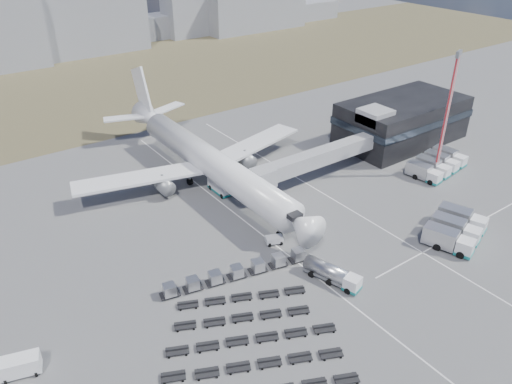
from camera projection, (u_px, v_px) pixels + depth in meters
ground at (315, 264)px, 77.78m from camera, size 420.00×420.00×0.00m
grass_strip at (80, 86)px, 155.39m from camera, size 420.00×90.00×0.01m
lane_markings at (346, 234)px, 84.85m from camera, size 47.12×110.00×0.01m
terminal at (401, 120)px, 116.31m from camera, size 30.40×16.40×11.00m
jet_bridge at (308, 161)px, 97.75m from camera, size 30.30×3.80×7.05m
airliner at (207, 159)px, 98.00m from camera, size 51.59×64.53×17.62m
fuel_tanker at (332, 274)px, 73.38m from camera, size 4.70×9.17×2.88m
pushback_tug at (274, 240)px, 82.14m from camera, size 3.21×2.55×1.32m
utility_van at (19, 366)px, 58.75m from camera, size 5.18×3.41×2.51m
catering_truck at (220, 186)px, 96.73m from camera, size 2.38×5.75×2.63m
service_trucks_near at (455, 229)px, 83.03m from camera, size 12.56×10.95×3.21m
service_trucks_far at (437, 164)px, 104.45m from camera, size 14.04×9.03×2.92m
uld_row at (237, 272)px, 74.31m from camera, size 23.26×6.51×1.81m
baggage_dollies at (252, 355)px, 61.46m from camera, size 28.34×28.57×0.69m
floodlight_mast at (446, 117)px, 97.13m from camera, size 2.44×1.98×25.68m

